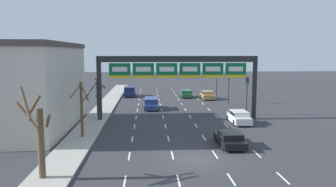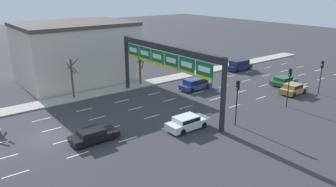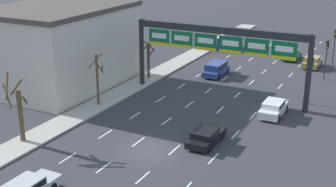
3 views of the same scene
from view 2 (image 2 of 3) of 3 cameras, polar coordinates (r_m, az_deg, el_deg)
The scene contains 16 objects.
ground_plane at distance 33.55m, azimuth -20.32°, elevation -7.27°, with size 220.00×220.00×0.00m, color #333338.
sidewalk_left at distance 42.27m, azimuth -24.38°, elevation -2.45°, with size 2.80×110.00×0.15m.
lane_dashes at distance 39.07m, azimuth -1.24°, elevation -2.49°, with size 10.02×67.00×0.01m.
sign_gantry at distance 37.89m, azimuth -0.33°, elevation 6.11°, with size 18.63×0.70×7.44m.
building_near at distance 51.45m, azimuth -15.70°, elevation 6.98°, with size 12.33×16.08×8.85m.
car_white at distance 33.13m, azimuth 3.41°, elevation -4.99°, with size 1.85×4.66×1.42m.
car_green at distance 50.88m, azimuth 19.48°, elevation 2.16°, with size 1.98×4.15×1.27m.
car_black at distance 31.35m, azimuth -12.90°, elevation -7.00°, with size 1.90×4.46×1.25m.
suv_blue at distance 46.04m, azimuth 4.81°, elevation 1.80°, with size 1.92×4.74×1.58m.
car_gold at distance 47.00m, azimuth 20.98°, elevation 0.82°, with size 1.94×4.03×1.43m.
suv_navy at distance 58.00m, azimuth 12.31°, elevation 4.94°, with size 1.94×4.80×1.77m.
traffic_light_near_gantry at distance 41.02m, azimuth 20.37°, elevation 2.23°, with size 0.30×0.35×4.65m.
traffic_light_mid_block at distance 33.82m, azimuth 11.95°, elevation -0.09°, with size 0.30×0.35×4.78m.
traffic_light_far_end at distance 47.71m, azimuth 25.15°, elevation 3.61°, with size 0.30×0.35×4.50m.
tree_bare_closest at distance 43.13m, azimuth -16.33°, elevation 2.81°, with size 1.87×1.72×5.05m.
tree_bare_third at distance 47.76m, azimuth -4.83°, elevation 4.47°, with size 2.05×2.06×4.66m.
Camera 2 is at (29.54, -8.11, 13.69)m, focal length 35.00 mm.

